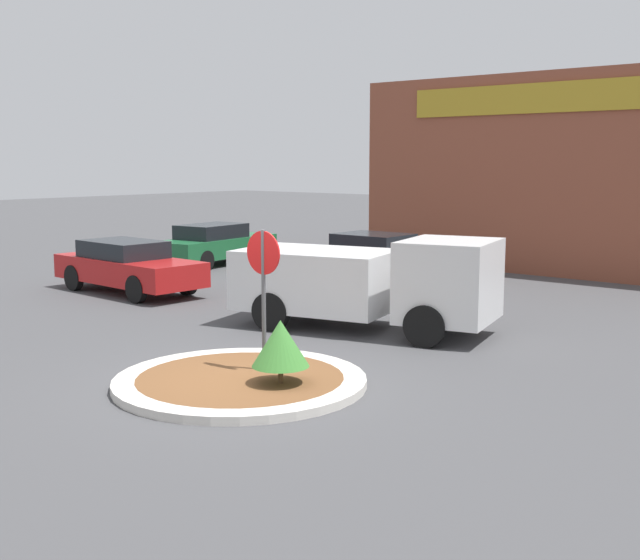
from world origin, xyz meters
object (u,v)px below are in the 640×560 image
at_px(stop_sign, 263,276).
at_px(parked_sedan_green, 215,244).
at_px(parked_sedan_silver, 378,256).
at_px(parked_sedan_red, 128,266).
at_px(utility_truck, 366,281).

xyz_separation_m(stop_sign, parked_sedan_green, (-11.36, 9.52, -0.98)).
relative_size(stop_sign, parked_sedan_silver, 0.55).
height_order(parked_sedan_red, parked_sedan_green, parked_sedan_red).
bearing_deg(stop_sign, parked_sedan_silver, 116.16).
bearing_deg(parked_sedan_green, stop_sign, -136.03).
bearing_deg(utility_truck, stop_sign, -90.58).
bearing_deg(parked_sedan_green, parked_sedan_red, -161.31).
distance_m(parked_sedan_silver, parked_sedan_green, 6.36).
distance_m(stop_sign, parked_sedan_red, 9.63).
distance_m(parked_sedan_red, parked_sedan_green, 6.20).
xyz_separation_m(stop_sign, parked_sedan_red, (-8.76, 3.89, -0.96)).
bearing_deg(stop_sign, parked_sedan_red, 156.06).
bearing_deg(parked_sedan_red, parked_sedan_silver, 62.45).
distance_m(utility_truck, parked_sedan_silver, 7.42).
relative_size(parked_sedan_silver, parked_sedan_green, 0.91).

